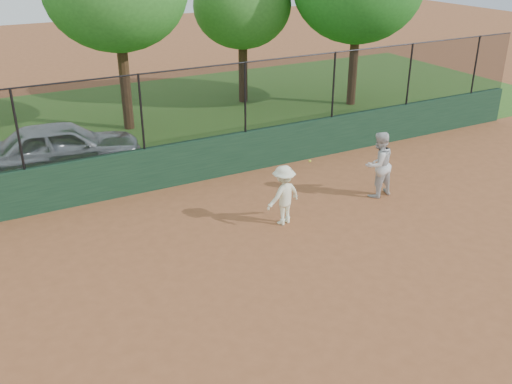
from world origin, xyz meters
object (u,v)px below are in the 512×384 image
tree_3 (242,5)px  player_second (378,164)px  player_main (284,195)px  parked_car (63,147)px

tree_3 → player_second: bearing=-96.3°
player_main → tree_3: (4.08, 10.10, 3.08)m
player_second → parked_car: bearing=-45.4°
player_main → tree_3: bearing=68.0°
parked_car → player_main: bearing=-140.2°
parked_car → player_second: size_ratio=2.48×
parked_car → player_main: (3.93, -5.85, -0.01)m
player_second → tree_3: tree_3 is taller
parked_car → tree_3: bearing=-56.2°
tree_3 → player_main: bearing=-112.0°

